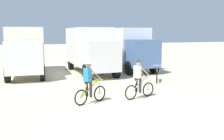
# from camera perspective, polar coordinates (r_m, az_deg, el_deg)

# --- Properties ---
(ground_plane) EXTENTS (120.00, 120.00, 0.00)m
(ground_plane) POSITION_cam_1_polar(r_m,az_deg,el_deg) (10.00, 7.58, -9.23)
(ground_plane) COLOR beige
(box_truck_cream_rv) EXTENTS (2.59, 6.82, 3.35)m
(box_truck_cream_rv) POSITION_cam_1_polar(r_m,az_deg,el_deg) (19.32, -18.50, 4.51)
(box_truck_cream_rv) COLOR beige
(box_truck_cream_rv) RESTS_ON ground
(box_truck_white_box) EXTENTS (2.63, 6.84, 3.35)m
(box_truck_white_box) POSITION_cam_1_polar(r_m,az_deg,el_deg) (19.29, -4.86, 4.90)
(box_truck_white_box) COLOR white
(box_truck_white_box) RESTS_ON ground
(box_truck_avon_van) EXTENTS (2.83, 6.90, 3.35)m
(box_truck_avon_van) POSITION_cam_1_polar(r_m,az_deg,el_deg) (21.15, 3.13, 5.22)
(box_truck_avon_van) COLOR white
(box_truck_avon_van) RESTS_ON ground
(cyclist_orange_shirt) EXTENTS (1.56, 0.88, 1.82)m
(cyclist_orange_shirt) POSITION_cam_1_polar(r_m,az_deg,el_deg) (10.95, -4.99, -3.08)
(cyclist_orange_shirt) COLOR black
(cyclist_orange_shirt) RESTS_ON ground
(cyclist_cowboy_hat) EXTENTS (1.67, 0.68, 1.82)m
(cyclist_cowboy_hat) POSITION_cam_1_polar(r_m,az_deg,el_deg) (11.81, 5.98, -2.26)
(cyclist_cowboy_hat) COLOR black
(cyclist_cowboy_hat) RESTS_ON ground
(bicycle_spare) EXTENTS (0.90, 1.55, 0.97)m
(bicycle_spare) POSITION_cam_1_polar(r_m,az_deg,el_deg) (16.13, 9.89, -1.13)
(bicycle_spare) COLOR black
(bicycle_spare) RESTS_ON ground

